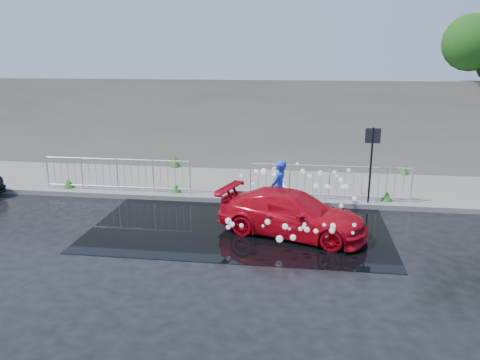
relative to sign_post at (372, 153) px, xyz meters
name	(u,v)px	position (x,y,z in m)	size (l,w,h in m)	color
ground	(216,238)	(-4.20, -3.10, -1.72)	(90.00, 90.00, 0.00)	black
pavement	(242,184)	(-4.20, 1.90, -1.65)	(30.00, 4.00, 0.15)	slate
curb	(234,200)	(-4.20, -0.10, -1.64)	(30.00, 0.25, 0.16)	slate
retaining_wall	(249,125)	(-4.20, 4.10, 0.18)	(30.00, 0.60, 3.50)	#696658
puddle	(240,225)	(-3.70, -2.10, -1.72)	(8.00, 5.00, 0.01)	black
sign_post	(372,153)	(0.00, 0.00, 0.00)	(0.45, 0.06, 2.50)	black
railing_left	(117,173)	(-8.20, 0.25, -0.99)	(5.05, 0.05, 1.10)	silver
railing_right	(329,181)	(-1.20, 0.25, -0.99)	(5.05, 0.05, 1.10)	silver
weeds	(234,179)	(-4.42, 1.52, -1.40)	(12.17, 3.93, 0.43)	#15521A
water_spray	(295,191)	(-2.23, -1.14, -0.94)	(3.69, 5.61, 0.92)	white
red_car	(292,213)	(-2.27, -2.54, -1.15)	(1.60, 3.94, 1.14)	red
person	(279,189)	(-2.70, -1.30, -0.87)	(0.62, 0.41, 1.71)	blue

